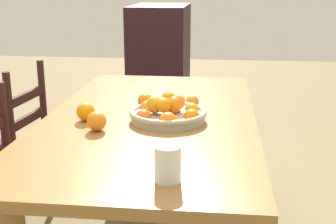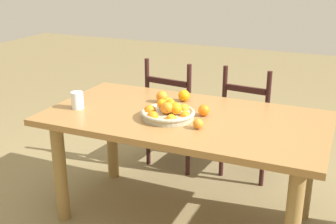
{
  "view_description": "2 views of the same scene",
  "coord_description": "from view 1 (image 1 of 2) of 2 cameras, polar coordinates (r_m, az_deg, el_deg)",
  "views": [
    {
      "loc": [
        -1.97,
        -0.3,
        1.33
      ],
      "look_at": [
        -0.08,
        -0.09,
        0.78
      ],
      "focal_mm": 49.54,
      "sensor_mm": 36.0,
      "label": 1
    },
    {
      "loc": [
        0.91,
        -2.34,
        1.66
      ],
      "look_at": [
        -0.08,
        -0.09,
        0.78
      ],
      "focal_mm": 45.63,
      "sensor_mm": 36.0,
      "label": 2
    }
  ],
  "objects": [
    {
      "name": "fruit_bowl",
      "position": [
        1.98,
        0.02,
        0.01
      ],
      "size": [
        0.33,
        0.33,
        0.13
      ],
      "color": "#A7A389",
      "rests_on": "dining_table"
    },
    {
      "name": "cabinet",
      "position": [
        3.99,
        -0.95,
        4.91
      ],
      "size": [
        0.78,
        0.46,
        1.13
      ],
      "primitive_type": "cube",
      "rotation": [
        0.0,
        0.0,
        -0.01
      ],
      "color": "black",
      "rests_on": "ground"
    },
    {
      "name": "orange_loose_2",
      "position": [
        2.2,
        3.02,
        1.31
      ],
      "size": [
        0.06,
        0.06,
        0.06
      ],
      "primitive_type": "sphere",
      "color": "orange",
      "rests_on": "dining_table"
    },
    {
      "name": "orange_loose_1",
      "position": [
        1.88,
        -8.79,
        -1.12
      ],
      "size": [
        0.08,
        0.08,
        0.08
      ],
      "primitive_type": "sphere",
      "color": "orange",
      "rests_on": "dining_table"
    },
    {
      "name": "dining_table",
      "position": [
        2.11,
        -2.1,
        -3.28
      ],
      "size": [
        1.75,
        0.93,
        0.74
      ],
      "color": "olive",
      "rests_on": "ground"
    },
    {
      "name": "chair_by_cabinet",
      "position": [
        2.63,
        -18.9,
        -5.0
      ],
      "size": [
        0.43,
        0.43,
        0.92
      ],
      "rotation": [
        0.0,
        0.0,
        3.04
      ],
      "color": "black",
      "rests_on": "ground"
    },
    {
      "name": "orange_loose_3",
      "position": [
        2.02,
        -10.1,
        0.04
      ],
      "size": [
        0.08,
        0.08,
        0.08
      ],
      "primitive_type": "sphere",
      "color": "orange",
      "rests_on": "dining_table"
    },
    {
      "name": "orange_loose_0",
      "position": [
        2.18,
        -2.81,
        1.36
      ],
      "size": [
        0.07,
        0.07,
        0.07
      ],
      "primitive_type": "sphere",
      "color": "orange",
      "rests_on": "dining_table"
    },
    {
      "name": "drinking_glass",
      "position": [
        1.39,
        -0.03,
        -6.4
      ],
      "size": [
        0.08,
        0.08,
        0.11
      ],
      "primitive_type": "cylinder",
      "color": "silver",
      "rests_on": "dining_table"
    }
  ]
}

